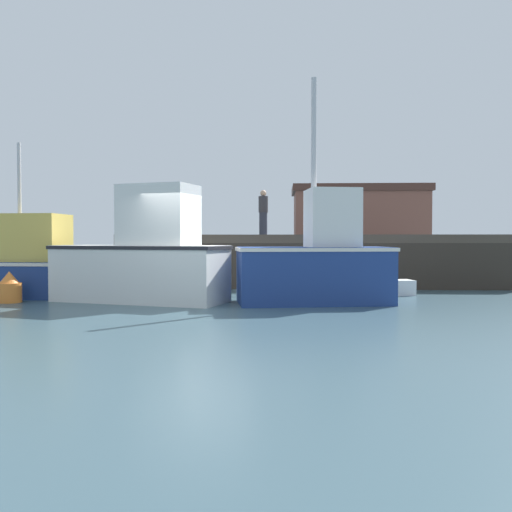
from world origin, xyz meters
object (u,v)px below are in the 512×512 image
object	(u,v)px
fishing_boat_near_right	(144,259)
rowboat	(381,288)
mooring_buoy_foreground	(9,288)
fishing_boat_near_left	(21,266)
fishing_boat_mid	(317,263)
dockworker	(263,213)

from	to	relation	value
fishing_boat_near_right	rowboat	bearing A→B (deg)	17.36
mooring_buoy_foreground	fishing_boat_near_right	bearing A→B (deg)	4.82
fishing_boat_near_left	fishing_boat_mid	bearing A→B (deg)	-8.24
fishing_boat_near_right	mooring_buoy_foreground	bearing A→B (deg)	-175.18
dockworker	mooring_buoy_foreground	world-z (taller)	dockworker
fishing_boat_near_left	rowboat	bearing A→B (deg)	5.10
fishing_boat_mid	dockworker	world-z (taller)	fishing_boat_mid
fishing_boat_near_left	fishing_boat_mid	xyz separation A→B (m)	(7.50, -1.09, 0.15)
fishing_boat_mid	mooring_buoy_foreground	xyz separation A→B (m)	(-7.17, -0.18, -0.60)
fishing_boat_near_left	rowboat	world-z (taller)	fishing_boat_near_left
dockworker	fishing_boat_near_right	bearing A→B (deg)	-110.52
fishing_boat_mid	dockworker	bearing A→B (deg)	101.75
fishing_boat_near_left	dockworker	world-z (taller)	fishing_boat_near_left
fishing_boat_near_right	mooring_buoy_foreground	xyz separation A→B (m)	(-3.13, -0.26, -0.69)
fishing_boat_near_left	mooring_buoy_foreground	size ratio (longest dim) A/B	5.44
fishing_boat_near_left	rowboat	size ratio (longest dim) A/B	2.21
fishing_boat_near_right	fishing_boat_mid	distance (m)	4.05
rowboat	dockworker	distance (m)	6.44
fishing_boat_mid	dockworker	size ratio (longest dim) A/B	3.19
fishing_boat_near_left	dockworker	bearing A→B (deg)	44.41
mooring_buoy_foreground	fishing_boat_near_left	bearing A→B (deg)	104.40
rowboat	dockworker	world-z (taller)	dockworker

